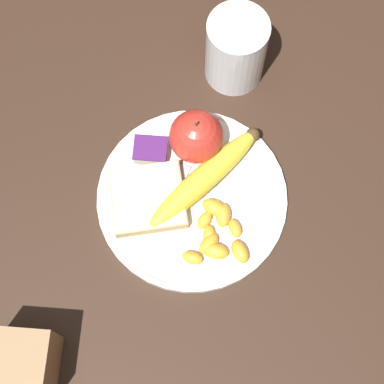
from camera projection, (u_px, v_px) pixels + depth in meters
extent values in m
plane|color=#332116|center=(192.00, 200.00, 0.87)|extent=(3.00, 3.00, 0.00)
cylinder|color=white|center=(192.00, 198.00, 0.86)|extent=(0.25, 0.25, 0.01)
torus|color=white|center=(192.00, 197.00, 0.85)|extent=(0.25, 0.25, 0.01)
cylinder|color=silver|center=(236.00, 50.00, 0.87)|extent=(0.08, 0.08, 0.11)
cylinder|color=yellow|center=(235.00, 53.00, 0.88)|extent=(0.07, 0.07, 0.09)
sphere|color=red|center=(197.00, 137.00, 0.84)|extent=(0.07, 0.07, 0.07)
cylinder|color=brown|center=(197.00, 124.00, 0.80)|extent=(0.00, 0.00, 0.01)
ellipsoid|color=yellow|center=(203.00, 179.00, 0.84)|extent=(0.16, 0.17, 0.03)
sphere|color=#473319|center=(253.00, 135.00, 0.86)|extent=(0.02, 0.02, 0.02)
cube|color=tan|center=(148.00, 199.00, 0.84)|extent=(0.11, 0.11, 0.02)
cube|color=beige|center=(148.00, 199.00, 0.84)|extent=(0.11, 0.10, 0.02)
cube|color=#B2B2B7|center=(233.00, 197.00, 0.85)|extent=(0.13, 0.06, 0.00)
cube|color=#B2B2B7|center=(168.00, 167.00, 0.87)|extent=(0.06, 0.05, 0.00)
cube|color=white|center=(151.00, 151.00, 0.86)|extent=(0.04, 0.04, 0.02)
cube|color=#4C1E60|center=(150.00, 148.00, 0.85)|extent=(0.04, 0.04, 0.00)
ellipsoid|color=#F9A32D|center=(204.00, 220.00, 0.84)|extent=(0.03, 0.03, 0.01)
ellipsoid|color=#F9A32D|center=(235.00, 228.00, 0.83)|extent=(0.03, 0.03, 0.01)
ellipsoid|color=#F9A32D|center=(223.00, 215.00, 0.84)|extent=(0.02, 0.03, 0.02)
ellipsoid|color=#F9A32D|center=(209.00, 244.00, 0.82)|extent=(0.03, 0.04, 0.02)
ellipsoid|color=#F9A32D|center=(192.00, 258.00, 0.82)|extent=(0.03, 0.02, 0.02)
ellipsoid|color=#F9A32D|center=(215.00, 208.00, 0.84)|extent=(0.04, 0.03, 0.02)
ellipsoid|color=#F9A32D|center=(209.00, 235.00, 0.83)|extent=(0.02, 0.03, 0.01)
ellipsoid|color=#F9A32D|center=(240.00, 252.00, 0.82)|extent=(0.03, 0.04, 0.02)
ellipsoid|color=#F9A32D|center=(215.00, 251.00, 0.82)|extent=(0.04, 0.03, 0.02)
cube|color=#93704C|center=(20.00, 365.00, 0.76)|extent=(0.08, 0.08, 0.08)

